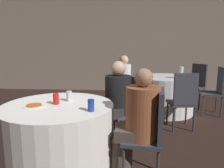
# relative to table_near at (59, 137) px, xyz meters

# --- Properties ---
(ground_plane) EXTENTS (16.00, 16.00, 0.00)m
(ground_plane) POSITION_rel_table_near_xyz_m (-0.14, 0.04, -0.38)
(ground_plane) COLOR black
(wall_back) EXTENTS (16.00, 0.06, 2.80)m
(wall_back) POSITION_rel_table_near_xyz_m (-0.14, 4.38, 1.02)
(wall_back) COLOR gray
(wall_back) RESTS_ON ground_plane
(table_near) EXTENTS (1.25, 1.25, 0.76)m
(table_near) POSITION_rel_table_near_xyz_m (0.00, 0.00, 0.00)
(table_near) COLOR white
(table_near) RESTS_ON ground_plane
(table_far) EXTENTS (1.14, 1.14, 0.76)m
(table_far) POSITION_rel_table_near_xyz_m (1.56, 2.24, 0.00)
(table_far) COLOR white
(table_far) RESTS_ON ground_plane
(chair_near_northeast) EXTENTS (0.57, 0.57, 0.97)m
(chair_near_northeast) POSITION_rel_table_near_xyz_m (0.71, 0.77, 0.19)
(chair_near_northeast) COLOR #383842
(chair_near_northeast) RESTS_ON ground_plane
(chair_near_east) EXTENTS (0.45, 0.45, 0.97)m
(chair_near_east) POSITION_rel_table_near_xyz_m (1.03, -0.14, 0.19)
(chair_near_east) COLOR #383842
(chair_near_east) RESTS_ON ground_plane
(chair_far_east) EXTENTS (0.44, 0.44, 0.97)m
(chair_far_east) POSITION_rel_table_near_xyz_m (2.54, 2.15, 0.19)
(chair_far_east) COLOR #383842
(chair_far_east) RESTS_ON ground_plane
(chair_far_northeast) EXTENTS (0.56, 0.56, 0.97)m
(chair_far_northeast) POSITION_rel_table_near_xyz_m (2.35, 2.83, 0.19)
(chair_far_northeast) COLOR #383842
(chair_far_northeast) RESTS_ON ground_plane
(chair_far_west) EXTENTS (0.45, 0.45, 0.97)m
(chair_far_west) POSITION_rel_table_near_xyz_m (0.58, 2.36, 0.19)
(chair_far_west) COLOR #383842
(chair_far_west) RESTS_ON ground_plane
(chair_far_south) EXTENTS (0.45, 0.45, 0.97)m
(chair_far_south) POSITION_rel_table_near_xyz_m (1.68, 1.26, 0.19)
(chair_far_south) COLOR #383842
(chair_far_south) RESTS_ON ground_plane
(person_floral_shirt) EXTENTS (0.51, 0.38, 1.19)m
(person_floral_shirt) POSITION_rel_table_near_xyz_m (0.87, -0.12, 0.23)
(person_floral_shirt) COLOR #4C4238
(person_floral_shirt) RESTS_ON ground_plane
(person_white_shirt) EXTENTS (0.49, 0.33, 1.19)m
(person_white_shirt) POSITION_rel_table_near_xyz_m (0.75, 2.34, 0.21)
(person_white_shirt) COLOR #33384C
(person_white_shirt) RESTS_ON ground_plane
(person_black_shirt) EXTENTS (0.50, 0.50, 1.20)m
(person_black_shirt) POSITION_rel_table_near_xyz_m (0.60, 0.65, 0.24)
(person_black_shirt) COLOR #282828
(person_black_shirt) RESTS_ON ground_plane
(pizza_plate_near) EXTENTS (0.25, 0.25, 0.02)m
(pizza_plate_near) POSITION_rel_table_near_xyz_m (-0.24, -0.07, 0.39)
(pizza_plate_near) COLOR white
(pizza_plate_near) RESTS_ON table_near
(soda_can_silver) EXTENTS (0.07, 0.07, 0.12)m
(soda_can_silver) POSITION_rel_table_near_xyz_m (0.09, 0.17, 0.44)
(soda_can_silver) COLOR silver
(soda_can_silver) RESTS_ON table_near
(soda_can_blue) EXTENTS (0.07, 0.07, 0.12)m
(soda_can_blue) POSITION_rel_table_near_xyz_m (0.41, -0.20, 0.44)
(soda_can_blue) COLOR #1E38A5
(soda_can_blue) RESTS_ON table_near
(soda_can_red) EXTENTS (0.07, 0.07, 0.12)m
(soda_can_red) POSITION_rel_table_near_xyz_m (-0.02, 0.02, 0.44)
(soda_can_red) COLOR red
(soda_can_red) RESTS_ON table_near
(bottle_far) EXTENTS (0.09, 0.09, 0.24)m
(bottle_far) POSITION_rel_table_near_xyz_m (1.80, 2.02, 0.50)
(bottle_far) COLOR silver
(bottle_far) RESTS_ON table_far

